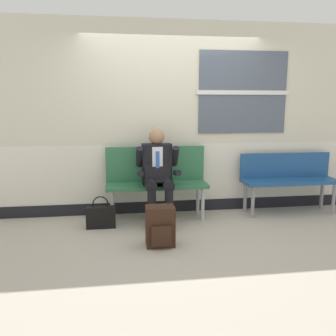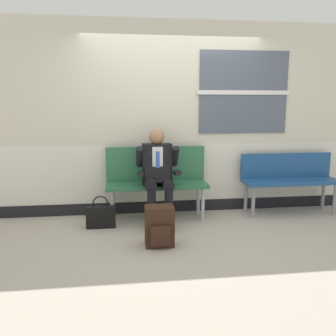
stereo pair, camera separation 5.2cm
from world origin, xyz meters
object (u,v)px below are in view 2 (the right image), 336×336
Objects in this scene: bench_with_person at (156,177)px; person_seated at (158,173)px; bench_empty at (289,177)px; backpack at (159,226)px; handbag at (101,216)px.

person_seated is at bearing -90.00° from bench_with_person.
bench_empty is (1.94, -0.01, -0.05)m from bench_with_person.
bench_with_person is 1.10m from backpack.
handbag is (-0.76, -0.36, -0.43)m from bench_with_person.
handbag is at bearing -172.76° from bench_empty.
person_seated is at bearing 11.12° from handbag.
person_seated reaches higher than handbag.
backpack reaches higher than handbag.
handbag is (-0.69, 0.68, -0.07)m from backpack.
bench_empty is 2.75m from handbag.
backpack is (-2.01, -1.02, -0.31)m from bench_empty.
bench_with_person reaches higher than backpack.
backpack is (-0.07, -1.04, -0.35)m from bench_with_person.
bench_with_person reaches higher than bench_empty.
handbag is at bearing 135.38° from backpack.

